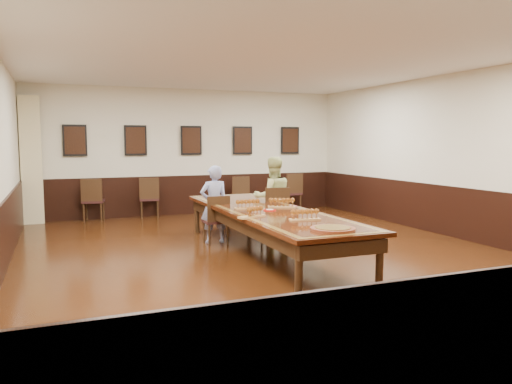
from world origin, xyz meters
name	(u,v)px	position (x,y,z in m)	size (l,w,h in m)	color
floor	(267,255)	(0.00, 0.00, -0.01)	(8.00, 10.00, 0.02)	black
ceiling	(268,59)	(0.00, 0.00, 3.21)	(8.00, 10.00, 0.02)	white
wall_back	(191,152)	(0.00, 5.01, 1.60)	(8.00, 0.02, 3.20)	beige
wall_right	(457,156)	(4.01, 0.00, 1.60)	(0.02, 10.00, 3.20)	beige
chair_man	(216,219)	(-0.55, 1.13, 0.45)	(0.42, 0.46, 0.90)	black
chair_woman	(274,213)	(0.65, 1.18, 0.51)	(0.47, 0.52, 1.01)	black
spare_chair_a	(93,200)	(-2.45, 4.70, 0.51)	(0.48, 0.52, 1.02)	black
spare_chair_b	(149,197)	(-1.13, 4.73, 0.50)	(0.47, 0.51, 1.00)	black
spare_chair_c	(240,194)	(1.24, 4.72, 0.48)	(0.45, 0.49, 0.97)	black
spare_chair_d	(291,192)	(2.64, 4.53, 0.51)	(0.48, 0.52, 1.02)	black
person_man	(214,204)	(-0.55, 1.22, 0.72)	(0.53, 0.35, 1.44)	#465BAF
person_woman	(273,197)	(0.67, 1.28, 0.79)	(0.79, 0.61, 1.58)	#D0D887
pink_phone	(293,206)	(0.60, 0.24, 0.76)	(0.07, 0.14, 0.01)	#DF4A6E
curtain	(31,160)	(-3.75, 4.82, 1.45)	(0.45, 0.18, 2.90)	beige
wainscoting	(267,225)	(0.00, 0.00, 0.50)	(8.00, 10.00, 1.00)	black
conference_table	(267,218)	(0.00, 0.00, 0.61)	(1.40, 5.00, 0.76)	black
posters	(191,140)	(0.00, 4.94, 1.90)	(6.14, 0.04, 0.74)	black
flight_a	(248,204)	(-0.26, 0.22, 0.83)	(0.45, 0.15, 0.17)	#A98047
flight_b	(282,203)	(0.33, 0.13, 0.83)	(0.48, 0.32, 0.17)	#A98047
flight_c	(253,212)	(-0.53, -0.69, 0.83)	(0.47, 0.29, 0.17)	#A98047
flight_d	(305,215)	(0.07, -1.22, 0.83)	(0.46, 0.20, 0.17)	#A98047
red_plate_grp	(270,210)	(-0.01, -0.13, 0.76)	(0.21, 0.21, 0.03)	red
carved_platter	(333,229)	(0.02, -2.08, 0.77)	(0.67, 0.67, 0.05)	#562011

